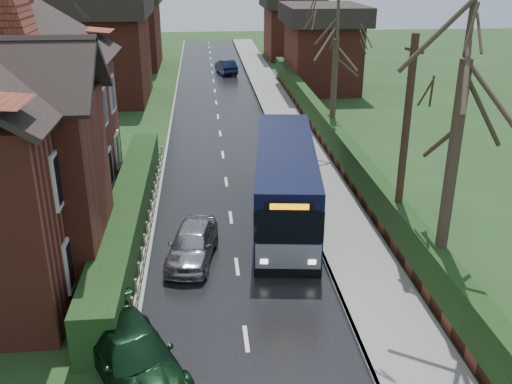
{
  "coord_description": "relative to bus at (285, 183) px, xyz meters",
  "views": [
    {
      "loc": [
        -0.95,
        -14.98,
        9.75
      ],
      "look_at": [
        0.87,
        4.29,
        1.8
      ],
      "focal_mm": 40.0,
      "sensor_mm": 36.0,
      "label": 1
    }
  ],
  "objects": [
    {
      "name": "ground",
      "position": [
        -2.2,
        -5.94,
        -1.48
      ],
      "size": [
        140.0,
        140.0,
        0.0
      ],
      "primitive_type": "plane",
      "color": "#27471E",
      "rests_on": "ground"
    },
    {
      "name": "right_wall_hedge",
      "position": [
        3.6,
        4.06,
        -0.46
      ],
      "size": [
        0.6,
        50.0,
        1.8
      ],
      "color": "maroon",
      "rests_on": "ground"
    },
    {
      "name": "tree_right_near",
      "position": [
        3.8,
        -6.32,
        6.32
      ],
      "size": [
        4.84,
        4.84,
        10.44
      ],
      "color": "#34281E",
      "rests_on": "ground"
    },
    {
      "name": "kerb_left",
      "position": [
        -5.25,
        4.06,
        -1.43
      ],
      "size": [
        0.12,
        100.0,
        0.1
      ],
      "primitive_type": "cube",
      "color": "gray",
      "rests_on": "ground"
    },
    {
      "name": "car_green",
      "position": [
        -5.1,
        -9.15,
        -0.84
      ],
      "size": [
        3.56,
        4.74,
        1.28
      ],
      "primitive_type": "imported",
      "rotation": [
        0.0,
        0.0,
        0.46
      ],
      "color": "black",
      "rests_on": "ground"
    },
    {
      "name": "front_hedge",
      "position": [
        -6.1,
        -0.94,
        -0.68
      ],
      "size": [
        1.2,
        16.0,
        1.6
      ],
      "primitive_type": "cube",
      "color": "black",
      "rests_on": "ground"
    },
    {
      "name": "picket_fence",
      "position": [
        -5.35,
        -0.94,
        -1.03
      ],
      "size": [
        0.1,
        16.0,
        0.9
      ],
      "primitive_type": null,
      "color": "#9C8B69",
      "rests_on": "ground"
    },
    {
      "name": "car_distant",
      "position": [
        -0.95,
        31.37,
        -0.85
      ],
      "size": [
        2.03,
        3.99,
        1.26
      ],
      "primitive_type": "imported",
      "rotation": [
        0.0,
        0.0,
        3.33
      ],
      "color": "black",
      "rests_on": "ground"
    },
    {
      "name": "road",
      "position": [
        -2.2,
        4.06,
        -1.47
      ],
      "size": [
        6.0,
        100.0,
        0.02
      ],
      "primitive_type": "cube",
      "color": "black",
      "rests_on": "ground"
    },
    {
      "name": "telegraph_pole",
      "position": [
        3.6,
        -3.0,
        2.35
      ],
      "size": [
        0.3,
        0.97,
        7.58
      ],
      "rotation": [
        0.0,
        0.0,
        0.22
      ],
      "color": "black",
      "rests_on": "ground"
    },
    {
      "name": "tree_right_far",
      "position": [
        3.8,
        8.65,
        4.82
      ],
      "size": [
        4.37,
        4.37,
        8.44
      ],
      "color": "#372C20",
      "rests_on": "ground"
    },
    {
      "name": "bus",
      "position": [
        0.0,
        0.0,
        0.0
      ],
      "size": [
        3.4,
        10.03,
        2.99
      ],
      "rotation": [
        0.0,
        0.0,
        -0.12
      ],
      "color": "black",
      "rests_on": "ground"
    },
    {
      "name": "car_silver",
      "position": [
        -3.7,
        -3.25,
        -0.85
      ],
      "size": [
        2.09,
        3.88,
        1.25
      ],
      "primitive_type": "imported",
      "rotation": [
        0.0,
        0.0,
        -0.17
      ],
      "color": "#A3A3A7",
      "rests_on": "ground"
    },
    {
      "name": "pavement",
      "position": [
        2.05,
        4.06,
        -1.41
      ],
      "size": [
        2.5,
        100.0,
        0.14
      ],
      "primitive_type": "cube",
      "color": "slate",
      "rests_on": "ground"
    },
    {
      "name": "bus_stop_sign",
      "position": [
        1.0,
        0.06,
        0.2
      ],
      "size": [
        0.11,
        0.39,
        2.54
      ],
      "rotation": [
        0.0,
        0.0,
        0.14
      ],
      "color": "slate",
      "rests_on": "ground"
    },
    {
      "name": "kerb_right",
      "position": [
        0.85,
        4.06,
        -1.41
      ],
      "size": [
        0.12,
        100.0,
        0.14
      ],
      "primitive_type": "cube",
      "color": "gray",
      "rests_on": "ground"
    }
  ]
}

